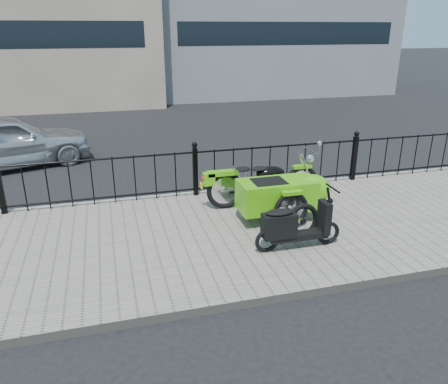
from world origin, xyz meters
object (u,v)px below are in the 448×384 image
object	(u,v)px
spare_tire	(302,221)
motorcycle_sidecar	(283,191)
scooter	(293,227)
sedan_car	(7,142)

from	to	relation	value
spare_tire	motorcycle_sidecar	bearing A→B (deg)	86.90
scooter	spare_tire	world-z (taller)	scooter
motorcycle_sidecar	scooter	bearing A→B (deg)	-105.75
spare_tire	sedan_car	size ratio (longest dim) A/B	0.15
scooter	sedan_car	xyz separation A→B (m)	(-4.88, 6.00, 0.17)
sedan_car	scooter	bearing A→B (deg)	-159.29
motorcycle_sidecar	sedan_car	distance (m)	7.10
motorcycle_sidecar	spare_tire	xyz separation A→B (m)	(-0.05, -0.89, -0.18)
scooter	spare_tire	size ratio (longest dim) A/B	2.34
motorcycle_sidecar	sedan_car	size ratio (longest dim) A/B	0.59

